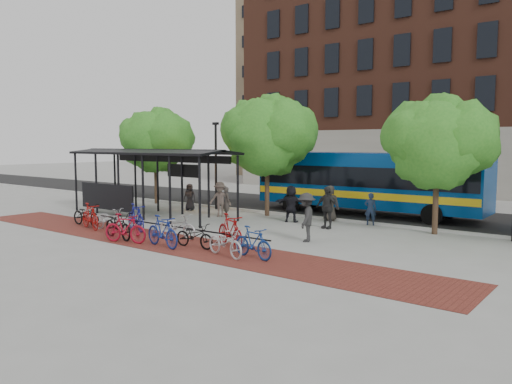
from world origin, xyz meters
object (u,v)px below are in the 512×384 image
Objects in this scene: bike_7 at (162,231)px; bike_8 at (195,236)px; tree_c at (440,139)px; bike_10 at (225,242)px; lamp_post_left at (216,163)px; bike_3 at (136,217)px; tree_b at (269,133)px; pedestrian_6 at (330,203)px; bike_11 at (253,243)px; tree_a at (157,138)px; bike_0 at (86,215)px; bike_9 at (230,230)px; bus_shelter at (149,160)px; bike_1 at (90,216)px; pedestrian_4 at (327,208)px; bus at (367,179)px; bike_4 at (118,225)px; pedestrian_9 at (306,217)px; pedestrian_1 at (227,202)px; bike_6 at (177,226)px; pedestrian_0 at (190,197)px; pedestrian_5 at (291,204)px; bike_5 at (125,228)px; bike_2 at (110,219)px; pedestrian_3 at (220,199)px.

bike_8 is at bearing -48.04° from bike_7.
tree_c is 10.45m from bike_10.
bike_3 is (2.23, -7.71, -2.14)m from lamp_post_left.
tree_b reaches higher than pedestrian_6.
pedestrian_6 reaches higher than bike_7.
tree_b is 3.22× the size of bike_3.
bike_3 reaches higher than bike_11.
bike_0 is (4.24, -8.05, -3.70)m from tree_a.
bike_9 is at bearing -40.73° from bike_7.
bike_9 is 1.67m from bike_10.
lamp_post_left is 2.51× the size of bike_0.
bike_9 reaches higher than bike_8.
bike_1 is (1.41, -4.64, -2.41)m from bus_shelter.
tree_a reaches higher than bike_1.
bike_10 is 1.08× the size of pedestrian_6.
tree_c reaches higher than bike_0.
bus_shelter is at bearing 76.92° from bike_10.
pedestrian_4 is (-4.46, -1.67, -3.09)m from tree_c.
tree_a reaches higher than bus.
bike_4 is (4.32, -5.28, -2.44)m from bus_shelter.
bike_0 is 0.96× the size of bike_4.
bike_1 is 10.78m from pedestrian_4.
pedestrian_9 reaches higher than bike_10.
pedestrian_1 is 0.81× the size of pedestrian_9.
bike_6 is 1.00× the size of pedestrian_9.
bike_8 is at bearing -67.15° from pedestrian_0.
pedestrian_5 reaches higher than bike_4.
bike_5 is (-3.96, -13.02, -1.36)m from bus.
lamp_post_left is at bearing 176.50° from tree_b.
bus is 10.14m from pedestrian_0.
tree_c is 9.76m from bike_11.
bus is (8.06, 3.31, -0.81)m from lamp_post_left.
pedestrian_1 is at bearing 65.93° from bike_9.
lamp_post_left is 2.40× the size of bike_4.
bike_9 reaches higher than bike_1.
bus is 7.70m from pedestrian_1.
bike_1 is 1.01× the size of bike_6.
bike_5 is 5.67m from bike_11.
tree_b is 9.46m from bike_2.
pedestrian_9 is at bearing -54.52° from bike_1.
bus_shelter is 5.71× the size of pedestrian_3.
pedestrian_4 is at bearing -11.36° from bike_7.
bike_2 is 1.24× the size of pedestrian_0.
pedestrian_1 reaches higher than bike_6.
pedestrian_3 is at bearing -25.27° from bike_0.
bike_5 reaches higher than bike_4.
bike_9 reaches higher than bike_11.
pedestrian_0 is (-5.89, 6.47, 0.26)m from bike_6.
bus_shelter is 1.64× the size of tree_b.
bike_7 is 3.86m from bike_11.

